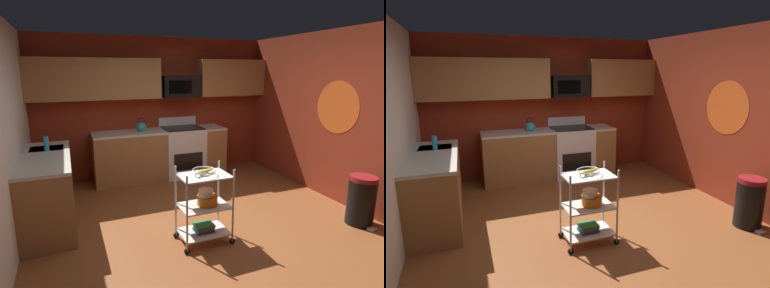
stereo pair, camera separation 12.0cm
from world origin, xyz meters
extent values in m
cube|color=brown|center=(0.00, 0.00, -0.02)|extent=(4.40, 4.80, 0.04)
cube|color=maroon|center=(0.00, 2.43, 1.30)|extent=(4.52, 0.06, 2.60)
cube|color=maroon|center=(2.23, 0.00, 1.30)|extent=(0.06, 4.80, 2.60)
cylinder|color=#E5591E|center=(2.20, 0.15, 1.45)|extent=(0.00, 0.79, 0.79)
cube|color=#9E6B3D|center=(0.00, 2.10, 0.44)|extent=(2.47, 0.60, 0.88)
cube|color=beige|center=(0.00, 2.10, 0.90)|extent=(2.47, 0.60, 0.04)
cube|color=#9E6B3D|center=(-1.90, 0.93, 0.44)|extent=(0.60, 1.75, 0.88)
cube|color=beige|center=(-1.90, 0.93, 0.90)|extent=(0.60, 1.75, 0.04)
cube|color=#B7BABC|center=(-1.90, 1.35, 0.84)|extent=(0.44, 0.36, 0.16)
cube|color=white|center=(0.42, 2.10, 0.46)|extent=(0.76, 0.64, 0.92)
cube|color=black|center=(0.42, 1.78, 0.35)|extent=(0.56, 0.01, 0.32)
cube|color=white|center=(0.42, 2.39, 1.01)|extent=(0.76, 0.06, 0.18)
cube|color=black|center=(0.42, 2.10, 0.93)|extent=(0.72, 0.60, 0.02)
cube|color=#9E6B3D|center=(-1.09, 2.23, 1.85)|extent=(2.22, 0.33, 0.70)
cube|color=#9E6B3D|center=(1.51, 2.23, 1.85)|extent=(1.38, 0.33, 0.70)
cube|color=black|center=(0.42, 2.21, 1.70)|extent=(0.70, 0.38, 0.40)
cube|color=black|center=(0.36, 2.02, 1.70)|extent=(0.44, 0.01, 0.24)
cylinder|color=silver|center=(-0.48, -0.50, 0.47)|extent=(0.02, 0.02, 0.88)
cylinder|color=black|center=(-0.48, -0.50, 0.04)|extent=(0.07, 0.02, 0.07)
cylinder|color=silver|center=(0.08, -0.50, 0.47)|extent=(0.02, 0.02, 0.88)
cylinder|color=black|center=(0.08, -0.50, 0.04)|extent=(0.07, 0.02, 0.07)
cylinder|color=silver|center=(-0.48, -0.12, 0.47)|extent=(0.02, 0.02, 0.88)
cylinder|color=black|center=(-0.48, -0.12, 0.04)|extent=(0.07, 0.02, 0.07)
cylinder|color=silver|center=(0.08, -0.12, 0.47)|extent=(0.02, 0.02, 0.88)
cylinder|color=black|center=(0.08, -0.12, 0.04)|extent=(0.07, 0.02, 0.07)
cube|color=silver|center=(-0.20, -0.31, 0.12)|extent=(0.57, 0.38, 0.02)
cube|color=silver|center=(-0.20, -0.31, 0.45)|extent=(0.57, 0.38, 0.02)
cube|color=silver|center=(-0.20, -0.31, 0.82)|extent=(0.57, 0.38, 0.02)
torus|color=silver|center=(-0.20, -0.31, 0.89)|extent=(0.27, 0.27, 0.01)
cylinder|color=silver|center=(-0.20, -0.31, 0.84)|extent=(0.12, 0.12, 0.02)
ellipsoid|color=yellow|center=(-0.15, -0.30, 0.87)|extent=(0.17, 0.09, 0.04)
ellipsoid|color=yellow|center=(-0.25, -0.33, 0.87)|extent=(0.17, 0.09, 0.04)
cylinder|color=orange|center=(-0.16, -0.31, 0.51)|extent=(0.24, 0.24, 0.11)
torus|color=orange|center=(-0.16, -0.31, 0.57)|extent=(0.25, 0.25, 0.01)
cylinder|color=silver|center=(-0.18, -0.33, 0.61)|extent=(0.17, 0.17, 0.08)
torus|color=silver|center=(-0.18, -0.33, 0.65)|extent=(0.18, 0.18, 0.01)
cube|color=#1E4C8C|center=(-0.20, -0.31, 0.15)|extent=(0.23, 0.18, 0.04)
cube|color=#B22626|center=(-0.20, -0.31, 0.18)|extent=(0.20, 0.17, 0.02)
cube|color=#26723F|center=(-0.20, -0.31, 0.20)|extent=(0.23, 0.18, 0.04)
sphere|color=teal|center=(-0.36, 2.10, 0.99)|extent=(0.18, 0.18, 0.18)
sphere|color=black|center=(-0.36, 2.10, 1.08)|extent=(0.03, 0.03, 0.03)
cone|color=teal|center=(-0.28, 2.10, 1.01)|extent=(0.09, 0.04, 0.06)
torus|color=black|center=(-0.36, 2.10, 1.10)|extent=(0.12, 0.01, 0.12)
cylinder|color=#2D8CBF|center=(-1.89, 1.19, 1.02)|extent=(0.06, 0.06, 0.20)
cylinder|color=black|center=(1.90, -0.68, 0.30)|extent=(0.34, 0.34, 0.60)
cylinder|color=maroon|center=(1.90, -0.68, 0.63)|extent=(0.33, 0.33, 0.06)
cube|color=#B2B2B7|center=(1.90, -0.89, 0.01)|extent=(0.10, 0.08, 0.03)
camera|label=1|loc=(-1.60, -3.41, 1.99)|focal=29.32mm
camera|label=2|loc=(-1.48, -3.45, 1.99)|focal=29.32mm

